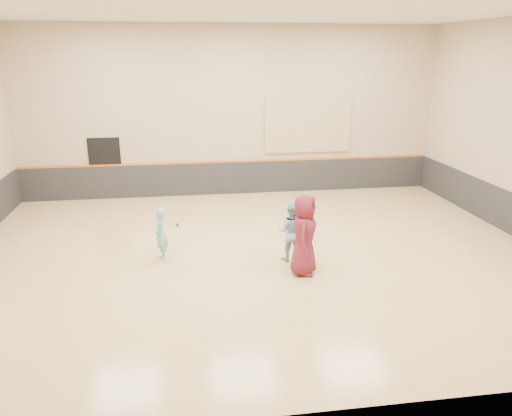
{
  "coord_description": "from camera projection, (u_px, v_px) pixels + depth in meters",
  "views": [
    {
      "loc": [
        -1.79,
        -11.86,
        5.02
      ],
      "look_at": [
        0.05,
        0.4,
        1.15
      ],
      "focal_mm": 35.0,
      "sensor_mm": 36.0,
      "label": 1
    }
  ],
  "objects": [
    {
      "name": "ball_in_hand",
      "position": [
        314.0,
        227.0,
        11.45
      ],
      "size": [
        0.07,
        0.07,
        0.07
      ],
      "primitive_type": "sphere",
      "color": "#CCDC33",
      "rests_on": "young_man"
    },
    {
      "name": "held_racket",
      "position": [
        310.0,
        243.0,
        12.1
      ],
      "size": [
        0.41,
        0.41,
        0.63
      ],
      "primitive_type": null,
      "color": "#B3E833",
      "rests_on": "instructor"
    },
    {
      "name": "spare_racket",
      "position": [
        175.0,
        221.0,
        15.38
      ],
      "size": [
        0.75,
        0.75,
        0.09
      ],
      "primitive_type": null,
      "color": "#A9D92F",
      "rests_on": "floor"
    },
    {
      "name": "room",
      "position": [
        256.0,
        225.0,
        12.7
      ],
      "size": [
        15.04,
        12.04,
        6.22
      ],
      "color": "tan",
      "rests_on": "ground"
    },
    {
      "name": "acoustic_panel",
      "position": [
        308.0,
        125.0,
        18.21
      ],
      "size": [
        3.2,
        0.08,
        2.0
      ],
      "primitive_type": "cube",
      "color": "tan",
      "rests_on": "wall_back"
    },
    {
      "name": "girl",
      "position": [
        161.0,
        235.0,
        12.45
      ],
      "size": [
        0.42,
        0.55,
        1.35
      ],
      "primitive_type": "imported",
      "rotation": [
        0.0,
        0.0,
        -1.36
      ],
      "color": "#6CBBB8",
      "rests_on": "floor"
    },
    {
      "name": "ball_under_racket",
      "position": [
        281.0,
        258.0,
        12.65
      ],
      "size": [
        0.07,
        0.07,
        0.07
      ],
      "primitive_type": "sphere",
      "color": "#C6DD33",
      "rests_on": "floor"
    },
    {
      "name": "ball_beside_spare",
      "position": [
        248.0,
        224.0,
        15.17
      ],
      "size": [
        0.07,
        0.07,
        0.07
      ],
      "primitive_type": "sphere",
      "color": "yellow",
      "rests_on": "floor"
    },
    {
      "name": "wainscot_back",
      "position": [
        232.0,
        178.0,
        18.4
      ],
      "size": [
        14.9,
        0.04,
        1.2
      ],
      "primitive_type": "cube",
      "color": "#232326",
      "rests_on": "floor"
    },
    {
      "name": "doorway",
      "position": [
        106.0,
        169.0,
        17.63
      ],
      "size": [
        1.1,
        0.05,
        2.2
      ],
      "primitive_type": "cube",
      "color": "black",
      "rests_on": "floor"
    },
    {
      "name": "instructor",
      "position": [
        292.0,
        232.0,
        12.4
      ],
      "size": [
        0.92,
        0.84,
        1.53
      ],
      "primitive_type": "imported",
      "rotation": [
        0.0,
        0.0,
        2.71
      ],
      "color": "#80ADC6",
      "rests_on": "floor"
    },
    {
      "name": "accent_stripe",
      "position": [
        232.0,
        161.0,
        18.21
      ],
      "size": [
        14.9,
        0.03,
        0.06
      ],
      "primitive_type": "cube",
      "color": "#D85914",
      "rests_on": "wall_back"
    },
    {
      "name": "young_man",
      "position": [
        304.0,
        235.0,
        11.6
      ],
      "size": [
        0.89,
        1.09,
        1.93
      ],
      "primitive_type": "imported",
      "rotation": [
        0.0,
        0.0,
        1.23
      ],
      "color": "maroon",
      "rests_on": "floor"
    }
  ]
}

